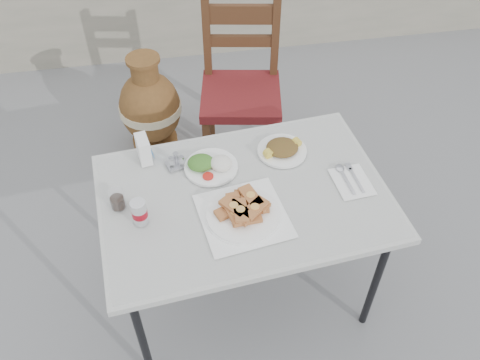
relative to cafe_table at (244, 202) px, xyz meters
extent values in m
plane|color=slate|center=(-0.10, -0.09, -0.69)|extent=(80.00, 80.00, 0.00)
cylinder|color=black|center=(-0.50, -0.38, -0.34)|extent=(0.04, 0.04, 0.70)
cylinder|color=black|center=(0.56, -0.28, -0.34)|extent=(0.04, 0.04, 0.70)
cylinder|color=black|center=(-0.56, 0.28, -0.34)|extent=(0.04, 0.04, 0.70)
cylinder|color=black|center=(0.50, 0.38, -0.34)|extent=(0.04, 0.04, 0.70)
cube|color=white|center=(0.00, 0.00, 0.03)|extent=(1.29, 0.93, 0.03)
cube|color=white|center=(0.00, 0.00, 0.05)|extent=(1.24, 0.89, 0.00)
cube|color=white|center=(-0.02, -0.12, 0.05)|extent=(0.39, 0.39, 0.00)
cylinder|color=white|center=(-0.02, -0.12, 0.06)|extent=(0.30, 0.30, 0.02)
cylinder|color=white|center=(-0.02, -0.12, 0.06)|extent=(0.31, 0.31, 0.01)
cylinder|color=white|center=(-0.12, 0.18, 0.06)|extent=(0.24, 0.24, 0.01)
ellipsoid|color=white|center=(-0.07, 0.17, 0.08)|extent=(0.10, 0.10, 0.05)
ellipsoid|color=#35671D|center=(-0.16, 0.19, 0.08)|extent=(0.12, 0.11, 0.05)
cylinder|color=red|center=(-0.14, 0.11, 0.07)|extent=(0.05, 0.05, 0.01)
cylinder|color=white|center=(0.22, 0.23, 0.06)|extent=(0.23, 0.23, 0.01)
ellipsoid|color=#1D6719|center=(0.22, 0.23, 0.08)|extent=(0.15, 0.14, 0.04)
cylinder|color=gold|center=(0.15, 0.20, 0.08)|extent=(0.05, 0.04, 0.04)
cylinder|color=gold|center=(0.29, 0.25, 0.08)|extent=(0.05, 0.04, 0.04)
cylinder|color=silver|center=(-0.43, -0.08, 0.11)|extent=(0.06, 0.06, 0.11)
cylinder|color=#A50B1A|center=(-0.43, -0.08, 0.10)|extent=(0.06, 0.06, 0.03)
cylinder|color=#B8B7BF|center=(-0.43, -0.08, 0.16)|extent=(0.06, 0.06, 0.00)
cylinder|color=white|center=(-0.52, 0.02, 0.10)|extent=(0.06, 0.06, 0.09)
cylinder|color=black|center=(-0.52, 0.02, 0.08)|extent=(0.06, 0.06, 0.05)
cube|color=white|center=(-0.40, 0.29, 0.11)|extent=(0.07, 0.11, 0.12)
cube|color=blue|center=(-0.37, 0.29, 0.10)|extent=(0.03, 0.05, 0.07)
cube|color=#B8B7BF|center=(-0.26, 0.22, 0.06)|extent=(0.11, 0.09, 0.01)
cylinder|color=white|center=(-0.29, 0.21, 0.09)|extent=(0.02, 0.02, 0.05)
cylinder|color=white|center=(-0.24, 0.21, 0.09)|extent=(0.02, 0.02, 0.05)
cylinder|color=#B8B7BF|center=(-0.26, 0.24, 0.09)|extent=(0.03, 0.03, 0.05)
cube|color=white|center=(0.47, -0.01, 0.05)|extent=(0.17, 0.20, 0.00)
cube|color=#B8B7BF|center=(0.45, -0.01, 0.06)|extent=(0.03, 0.15, 0.00)
ellipsoid|color=#B8B7BF|center=(0.44, 0.07, 0.06)|extent=(0.04, 0.05, 0.01)
cube|color=#B8B7BF|center=(0.49, -0.01, 0.06)|extent=(0.02, 0.15, 0.00)
cube|color=#B8B7BF|center=(0.49, 0.08, 0.06)|extent=(0.03, 0.04, 0.00)
cube|color=#371C0F|center=(-0.07, 0.81, -0.44)|extent=(0.05, 0.05, 0.50)
cube|color=#371C0F|center=(0.32, 0.74, -0.44)|extent=(0.05, 0.05, 0.50)
cube|color=#371C0F|center=(0.00, 1.20, -0.44)|extent=(0.05, 0.05, 0.50)
cube|color=#371C0F|center=(0.39, 1.13, -0.44)|extent=(0.05, 0.05, 0.50)
cube|color=maroon|center=(0.16, 0.97, -0.17)|extent=(0.54, 0.54, 0.06)
cube|color=#371C0F|center=(0.00, 1.20, 0.08)|extent=(0.05, 0.05, 0.55)
cube|color=#371C0F|center=(0.39, 1.13, 0.08)|extent=(0.05, 0.05, 0.55)
cube|color=#371C0F|center=(0.19, 1.16, 0.25)|extent=(0.44, 0.11, 0.11)
cube|color=#371C0F|center=(0.19, 1.16, 0.08)|extent=(0.44, 0.11, 0.07)
cylinder|color=brown|center=(-0.39, 1.21, -0.65)|extent=(0.30, 0.30, 0.07)
ellipsoid|color=brown|center=(-0.39, 1.21, -0.36)|extent=(0.39, 0.39, 0.49)
cylinder|color=beige|center=(-0.39, 1.21, -0.36)|extent=(0.40, 0.40, 0.06)
cylinder|color=brown|center=(-0.39, 1.21, -0.09)|extent=(0.17, 0.17, 0.15)
cylinder|color=brown|center=(-0.39, 1.21, -0.01)|extent=(0.20, 0.20, 0.02)
camera|label=1|loc=(-0.27, -1.42, 1.64)|focal=38.00mm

